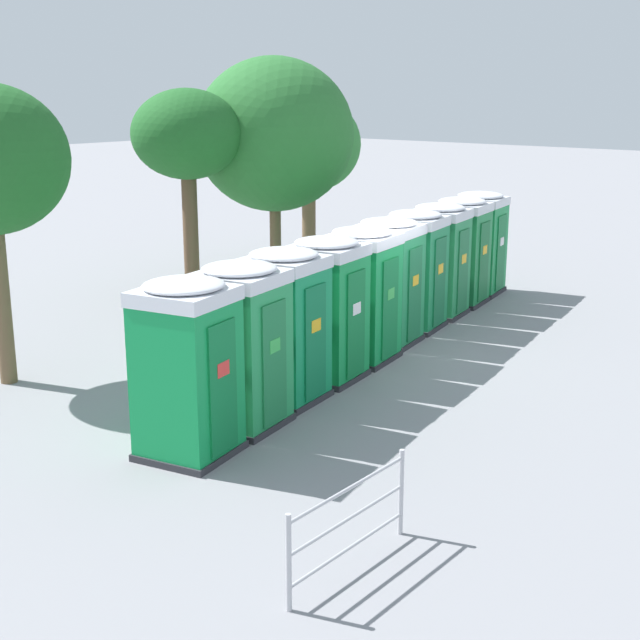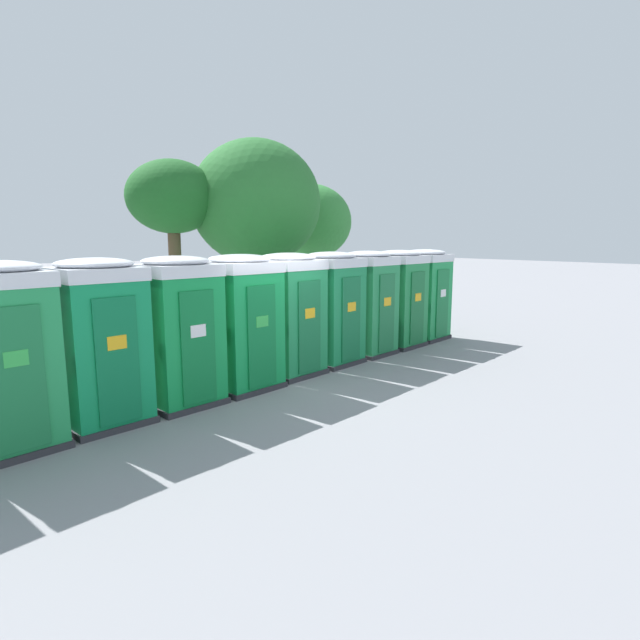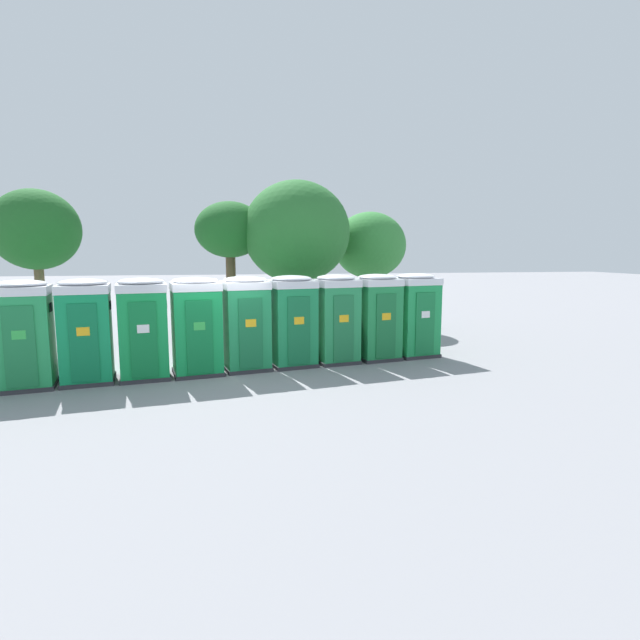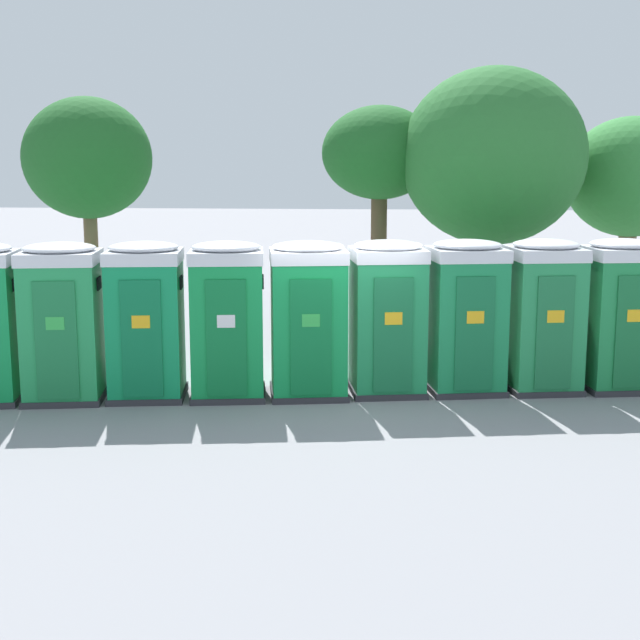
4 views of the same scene
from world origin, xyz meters
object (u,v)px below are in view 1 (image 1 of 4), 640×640
Objects in this scene: portapotty_7 at (439,259)px; portapotty_8 at (461,250)px; portapotty_5 at (388,281)px; portapotty_9 at (479,242)px; portapotty_4 at (362,294)px; portapotty_0 at (187,368)px; portapotty_2 at (285,325)px; street_tree_2 at (274,135)px; event_barrier at (349,521)px; street_tree_1 at (309,145)px; portapotty_6 at (414,269)px; portapotty_3 at (327,308)px; portapotty_1 at (241,345)px; street_tree_3 at (187,137)px.

portapotty_8 is at bearing 8.79° from portapotty_7.
portapotty_7 is (2.58, 0.43, 0.00)m from portapotty_5.
portapotty_9 is at bearing 9.60° from portapotty_5.
portapotty_4 is 1.00× the size of portapotty_8.
portapotty_4 is at bearing -169.77° from portapotty_8.
portapotty_0 is 6.54m from portapotty_5.
portapotty_5 is at bearing 9.81° from portapotty_2.
portapotty_0 is 2.62m from portapotty_2.
street_tree_2 is (8.55, 6.09, 2.62)m from portapotty_0.
portapotty_7 is 11.36m from event_barrier.
event_barrier is at bearing -138.51° from street_tree_1.
event_barrier is (-8.77, -5.01, -0.72)m from portapotty_6.
portapotty_3 is 1.00× the size of portapotty_8.
portapotty_3 reaches higher than event_barrier.
street_tree_2 is at bearing 57.18° from portapotty_4.
portapotty_5 is at bearing -129.20° from street_tree_1.
portapotty_8 is at bearing -169.19° from portapotty_9.
portapotty_7 is at bearing 9.39° from portapotty_5.
portapotty_0 is 1.00× the size of portapotty_6.
portapotty_3 is 0.44× the size of street_tree_2.
street_tree_1 is at bearing 38.15° from portapotty_2.
portapotty_2 is at bearing -170.11° from portapotty_6.
portapotty_5 is (5.15, 0.93, 0.00)m from portapotty_1.
portapotty_0 is at bearing -170.22° from portapotty_8.
portapotty_4 is 1.00× the size of portapotty_9.
street_tree_1 is 5.83m from street_tree_3.
event_barrier is at bearing -152.65° from portapotty_7.
portapotty_4 is (2.59, 0.37, -0.00)m from portapotty_2.
portapotty_7 is at bearing -114.38° from street_tree_1.
street_tree_2 is at bearing 112.36° from portapotty_8.
street_tree_2 is at bearing 43.19° from portapotty_2.
street_tree_1 is (5.38, 6.59, 2.14)m from portapotty_5.
portapotty_4 is (3.88, 0.63, -0.00)m from portapotty_1.
portapotty_0 is at bearing -170.66° from portapotty_4.
portapotty_2 is at bearing -170.31° from portapotty_9.
portapotty_1 is 13.12m from street_tree_1.
portapotty_7 is 6.34m from street_tree_3.
portapotty_0 is 9.37m from street_tree_3.
street_tree_1 reaches higher than portapotty_3.
portapotty_2 is 1.00× the size of portapotty_9.
portapotty_2 is at bearing -171.94° from portapotty_4.
portapotty_9 is at bearing 10.34° from portapotty_4.
portapotty_9 is at bearing 10.05° from portapotty_3.
portapotty_9 is 0.51× the size of street_tree_3.
portapotty_6 is at bearing -171.28° from portapotty_8.
portapotty_0 and portapotty_2 have the same top height.
event_barrier is (-3.62, -4.11, -0.72)m from portapotty_2.
portapotty_6 reaches higher than event_barrier.
portapotty_4 is at bearing -166.68° from portapotty_5.
portapotty_3 is 1.00× the size of portapotty_7.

